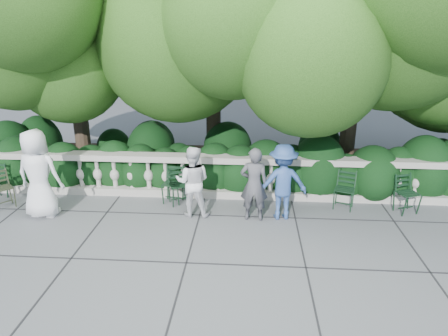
# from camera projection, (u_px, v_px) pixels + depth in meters

# --- Properties ---
(ground) EXTENTS (90.00, 90.00, 0.00)m
(ground) POSITION_uv_depth(u_px,v_px,m) (220.00, 235.00, 7.63)
(ground) COLOR #54565C
(ground) RESTS_ON ground
(balustrade) EXTENTS (12.00, 0.44, 1.00)m
(balustrade) POSITION_uv_depth(u_px,v_px,m) (226.00, 177.00, 9.16)
(balustrade) COLOR #9E998E
(balustrade) RESTS_ON ground
(shrub_hedge) EXTENTS (15.00, 2.60, 1.70)m
(shrub_hedge) POSITION_uv_depth(u_px,v_px,m) (229.00, 178.00, 10.45)
(shrub_hedge) COLOR black
(shrub_hedge) RESTS_ON ground
(tree_canopy) EXTENTS (15.04, 6.52, 6.78)m
(tree_canopy) POSITION_uv_depth(u_px,v_px,m) (260.00, 17.00, 9.24)
(tree_canopy) COLOR #3F3023
(tree_canopy) RESTS_ON ground
(chair_b) EXTENTS (0.50, 0.53, 0.84)m
(chair_b) POSITION_uv_depth(u_px,v_px,m) (171.00, 205.00, 8.90)
(chair_b) COLOR black
(chair_b) RESTS_ON ground
(chair_d) EXTENTS (0.60, 0.62, 0.84)m
(chair_d) POSITION_uv_depth(u_px,v_px,m) (181.00, 206.00, 8.84)
(chair_d) COLOR black
(chair_d) RESTS_ON ground
(chair_e) EXTENTS (0.58, 0.60, 0.84)m
(chair_e) POSITION_uv_depth(u_px,v_px,m) (341.00, 211.00, 8.61)
(chair_e) COLOR black
(chair_e) RESTS_ON ground
(chair_f) EXTENTS (0.58, 0.60, 0.84)m
(chair_f) POSITION_uv_depth(u_px,v_px,m) (409.00, 215.00, 8.41)
(chair_f) COLOR black
(chair_f) RESTS_ON ground
(chair_weathered) EXTENTS (0.65, 0.65, 0.84)m
(chair_weathered) POSITION_uv_depth(u_px,v_px,m) (7.00, 209.00, 8.69)
(chair_weathered) COLOR black
(chair_weathered) RESTS_ON ground
(person_businessman) EXTENTS (0.95, 0.66, 1.86)m
(person_businessman) POSITION_uv_depth(u_px,v_px,m) (39.00, 174.00, 8.10)
(person_businessman) COLOR white
(person_businessman) RESTS_ON ground
(person_woman_grey) EXTENTS (0.58, 0.39, 1.54)m
(person_woman_grey) POSITION_uv_depth(u_px,v_px,m) (254.00, 184.00, 8.00)
(person_woman_grey) COLOR #46464C
(person_woman_grey) RESTS_ON ground
(person_casual_man) EXTENTS (0.74, 0.59, 1.50)m
(person_casual_man) POSITION_uv_depth(u_px,v_px,m) (193.00, 182.00, 8.20)
(person_casual_man) COLOR white
(person_casual_man) RESTS_ON ground
(person_older_blue) EXTENTS (1.10, 0.73, 1.58)m
(person_older_blue) POSITION_uv_depth(u_px,v_px,m) (283.00, 182.00, 8.07)
(person_older_blue) COLOR #305090
(person_older_blue) RESTS_ON ground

